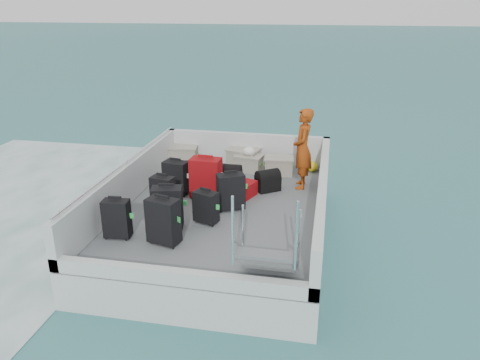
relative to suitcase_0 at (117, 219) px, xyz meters
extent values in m
plane|color=#1C5C64|center=(1.31, 1.39, -0.93)|extent=(160.00, 160.00, 0.00)
cube|color=silver|center=(1.31, 1.39, -0.63)|extent=(3.60, 5.00, 0.60)
cube|color=slate|center=(1.31, 1.39, -0.32)|extent=(3.30, 4.70, 0.02)
cube|color=silver|center=(-0.42, 1.39, 0.04)|extent=(0.14, 5.00, 0.70)
cube|color=silver|center=(3.04, 1.39, 0.04)|extent=(0.14, 5.00, 0.70)
cube|color=silver|center=(1.31, 3.82, 0.04)|extent=(3.60, 0.14, 0.70)
cube|color=silver|center=(1.31, -1.04, -0.21)|extent=(3.60, 0.14, 0.20)
cylinder|color=silver|center=(-0.42, 1.39, 0.44)|extent=(0.04, 4.80, 0.04)
cube|color=black|center=(0.00, 0.00, 0.00)|extent=(0.42, 0.25, 0.62)
cube|color=black|center=(0.32, 1.14, -0.01)|extent=(0.43, 0.30, 0.60)
cube|color=black|center=(0.33, 1.84, 0.01)|extent=(0.49, 0.34, 0.64)
cube|color=black|center=(0.76, -0.03, 0.05)|extent=(0.52, 0.38, 0.72)
cube|color=black|center=(0.65, 0.46, 0.04)|extent=(0.53, 0.38, 0.70)
cube|color=maroon|center=(0.93, 1.79, 0.07)|extent=(0.56, 0.35, 0.76)
cube|color=black|center=(1.20, 0.76, -0.04)|extent=(0.44, 0.35, 0.54)
cube|color=black|center=(1.48, 1.36, 0.01)|extent=(0.53, 0.44, 0.65)
cube|color=maroon|center=(1.43, 2.03, -0.17)|extent=(0.82, 0.68, 0.28)
cube|color=#A6A291|center=(-0.09, 3.57, -0.13)|extent=(0.66, 0.50, 0.37)
cube|color=#A6A291|center=(1.28, 3.59, -0.12)|extent=(0.72, 0.58, 0.38)
cube|color=#A6A291|center=(1.45, 3.37, -0.15)|extent=(0.59, 0.46, 0.32)
cube|color=#A6A291|center=(2.10, 3.29, -0.14)|extent=(0.60, 0.45, 0.34)
ellipsoid|color=gold|center=(2.76, 3.59, -0.20)|extent=(0.28, 0.26, 0.22)
ellipsoid|color=white|center=(1.45, 3.37, 0.10)|extent=(0.24, 0.24, 0.18)
imported|color=#DE5514|center=(2.61, 2.66, 0.47)|extent=(0.41, 0.60, 1.55)
camera|label=1|loc=(3.08, -5.94, 3.12)|focal=35.00mm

